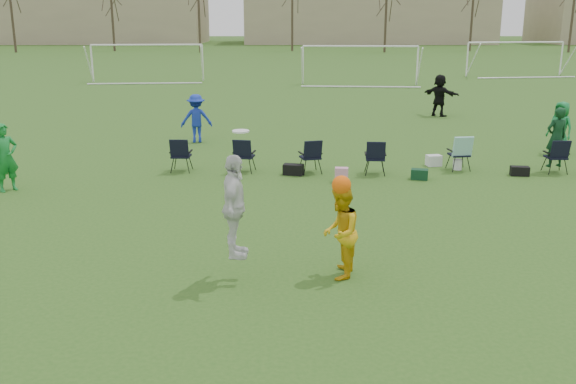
{
  "coord_description": "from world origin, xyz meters",
  "views": [
    {
      "loc": [
        -0.68,
        -9.67,
        4.31
      ],
      "look_at": [
        -0.66,
        1.41,
        1.25
      ],
      "focal_mm": 40.0,
      "sensor_mm": 36.0,
      "label": 1
    }
  ],
  "objects_px": {
    "fielder_green_near": "(6,157)",
    "center_contest": "(289,219)",
    "goal_left": "(147,52)",
    "goal_right": "(516,49)",
    "fielder_blue": "(196,118)",
    "fielder_green_far": "(560,128)",
    "goal_mid": "(360,54)",
    "fielder_black": "(440,95)"
  },
  "relations": [
    {
      "from": "fielder_green_near",
      "to": "center_contest",
      "type": "xyz_separation_m",
      "value": [
        7.11,
        -5.66,
        0.2
      ]
    },
    {
      "from": "goal_left",
      "to": "goal_right",
      "type": "bearing_deg",
      "value": 3.75
    },
    {
      "from": "fielder_blue",
      "to": "fielder_green_far",
      "type": "bearing_deg",
      "value": 160.51
    },
    {
      "from": "fielder_green_far",
      "to": "goal_right",
      "type": "distance_m",
      "value": 28.59
    },
    {
      "from": "fielder_blue",
      "to": "center_contest",
      "type": "bearing_deg",
      "value": 94.71
    },
    {
      "from": "goal_left",
      "to": "goal_right",
      "type": "xyz_separation_m",
      "value": [
        26.0,
        4.0,
        0.0
      ]
    },
    {
      "from": "fielder_blue",
      "to": "goal_left",
      "type": "bearing_deg",
      "value": -84.02
    },
    {
      "from": "goal_right",
      "to": "goal_mid",
      "type": "bearing_deg",
      "value": -161.43
    },
    {
      "from": "fielder_green_near",
      "to": "goal_mid",
      "type": "relative_size",
      "value": 0.23
    },
    {
      "from": "fielder_green_near",
      "to": "fielder_blue",
      "type": "bearing_deg",
      "value": 12.12
    },
    {
      "from": "fielder_blue",
      "to": "fielder_black",
      "type": "distance_m",
      "value": 11.54
    },
    {
      "from": "goal_left",
      "to": "fielder_black",
      "type": "bearing_deg",
      "value": -49.01
    },
    {
      "from": "fielder_green_far",
      "to": "goal_left",
      "type": "bearing_deg",
      "value": -178.89
    },
    {
      "from": "fielder_blue",
      "to": "fielder_green_far",
      "type": "relative_size",
      "value": 1.0
    },
    {
      "from": "fielder_blue",
      "to": "fielder_black",
      "type": "bearing_deg",
      "value": -158.8
    },
    {
      "from": "center_contest",
      "to": "goal_left",
      "type": "relative_size",
      "value": 0.35
    },
    {
      "from": "fielder_green_near",
      "to": "fielder_black",
      "type": "height_order",
      "value": "fielder_black"
    },
    {
      "from": "center_contest",
      "to": "goal_left",
      "type": "bearing_deg",
      "value": 105.57
    },
    {
      "from": "center_contest",
      "to": "fielder_black",
      "type": "bearing_deg",
      "value": 69.79
    },
    {
      "from": "fielder_black",
      "to": "fielder_blue",
      "type": "bearing_deg",
      "value": 75.12
    },
    {
      "from": "fielder_black",
      "to": "center_contest",
      "type": "bearing_deg",
      "value": 113.66
    },
    {
      "from": "fielder_green_near",
      "to": "fielder_green_far",
      "type": "distance_m",
      "value": 16.42
    },
    {
      "from": "fielder_black",
      "to": "goal_mid",
      "type": "relative_size",
      "value": 0.25
    },
    {
      "from": "fielder_green_near",
      "to": "goal_mid",
      "type": "height_order",
      "value": "goal_mid"
    },
    {
      "from": "fielder_green_near",
      "to": "goal_mid",
      "type": "bearing_deg",
      "value": 18.93
    },
    {
      "from": "goal_mid",
      "to": "goal_right",
      "type": "relative_size",
      "value": 1.01
    },
    {
      "from": "fielder_black",
      "to": "goal_left",
      "type": "distance_m",
      "value": 22.3
    },
    {
      "from": "fielder_blue",
      "to": "goal_left",
      "type": "distance_m",
      "value": 22.36
    },
    {
      "from": "center_contest",
      "to": "goal_mid",
      "type": "height_order",
      "value": "center_contest"
    },
    {
      "from": "fielder_green_near",
      "to": "fielder_blue",
      "type": "height_order",
      "value": "fielder_green_near"
    },
    {
      "from": "goal_right",
      "to": "center_contest",
      "type": "bearing_deg",
      "value": -121.88
    },
    {
      "from": "goal_mid",
      "to": "fielder_green_far",
      "type": "bearing_deg",
      "value": -75.3
    },
    {
      "from": "fielder_green_far",
      "to": "goal_left",
      "type": "relative_size",
      "value": 0.23
    },
    {
      "from": "fielder_green_near",
      "to": "fielder_black",
      "type": "xyz_separation_m",
      "value": [
        13.77,
        12.45,
        0.05
      ]
    },
    {
      "from": "fielder_blue",
      "to": "fielder_green_far",
      "type": "height_order",
      "value": "fielder_green_far"
    },
    {
      "from": "fielder_green_near",
      "to": "fielder_green_far",
      "type": "height_order",
      "value": "fielder_green_near"
    },
    {
      "from": "fielder_black",
      "to": "center_contest",
      "type": "xyz_separation_m",
      "value": [
        -6.67,
        -18.11,
        0.15
      ]
    },
    {
      "from": "fielder_green_far",
      "to": "goal_left",
      "type": "distance_m",
      "value": 29.61
    },
    {
      "from": "fielder_blue",
      "to": "goal_mid",
      "type": "xyz_separation_m",
      "value": [
        7.84,
        19.46,
        1.09
      ]
    },
    {
      "from": "fielder_green_far",
      "to": "center_contest",
      "type": "height_order",
      "value": "center_contest"
    },
    {
      "from": "fielder_green_far",
      "to": "center_contest",
      "type": "distance_m",
      "value": 13.36
    },
    {
      "from": "center_contest",
      "to": "fielder_green_near",
      "type": "bearing_deg",
      "value": 141.45
    }
  ]
}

